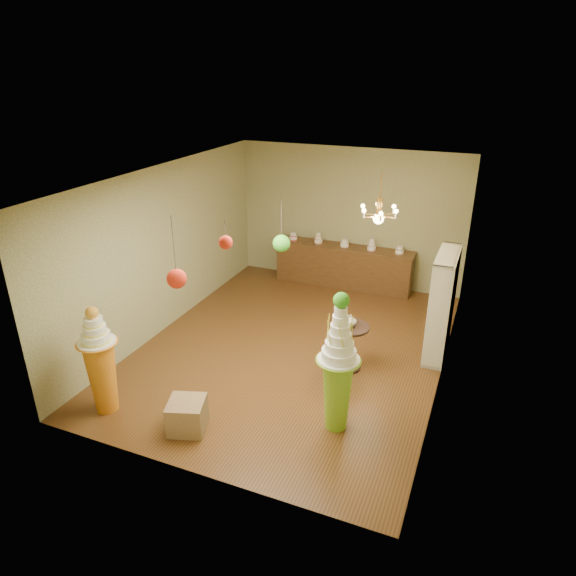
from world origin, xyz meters
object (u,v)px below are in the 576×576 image
at_px(pedestal_orange, 101,368).
at_px(round_table, 349,341).
at_px(pedestal_green, 338,377).
at_px(sideboard, 343,265).

bearing_deg(pedestal_orange, round_table, 39.19).
height_order(pedestal_green, sideboard, pedestal_green).
bearing_deg(round_table, pedestal_green, -80.20).
xyz_separation_m(sideboard, round_table, (1.08, -3.24, 0.02)).
distance_m(pedestal_green, pedestal_orange, 3.29).
bearing_deg(sideboard, round_table, -71.64).
height_order(sideboard, round_table, sideboard).
relative_size(pedestal_orange, sideboard, 0.54).
height_order(pedestal_orange, round_table, pedestal_orange).
height_order(pedestal_orange, sideboard, pedestal_orange).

